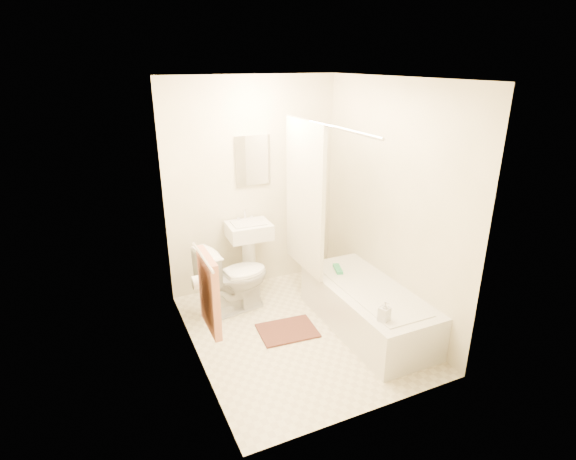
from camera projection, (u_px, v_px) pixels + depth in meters
name	position (u px, v px, depth m)	size (l,w,h in m)	color
floor	(298.00, 332.00, 4.47)	(2.40, 2.40, 0.00)	beige
ceiling	(301.00, 78.00, 3.62)	(2.40, 2.40, 0.00)	white
wall_back	(253.00, 186.00, 5.07)	(2.00, 0.02, 2.40)	beige
wall_left	(189.00, 235.00, 3.66)	(0.02, 2.40, 2.40)	beige
wall_right	(390.00, 204.00, 4.43)	(0.02, 2.40, 2.40)	beige
mirror	(253.00, 160.00, 4.94)	(0.40, 0.03, 0.55)	white
curtain_rod	(326.00, 125.00, 3.96)	(0.03, 0.03, 1.70)	silver
shower_curtain	(305.00, 198.00, 4.58)	(0.04, 0.80, 1.55)	silver
towel_bar	(203.00, 257.00, 3.50)	(0.02, 0.02, 0.60)	silver
towel	(209.00, 293.00, 3.62)	(0.06, 0.45, 0.66)	#CC7266
toilet_paper	(199.00, 282.00, 3.96)	(0.12, 0.12, 0.11)	white
toilet	(234.00, 278.00, 4.75)	(0.43, 0.76, 0.75)	white
sink	(249.00, 255.00, 5.10)	(0.47, 0.38, 0.92)	silver
bathtub	(367.00, 308.00, 4.48)	(0.68, 1.56, 0.44)	silver
bath_mat	(287.00, 331.00, 4.48)	(0.56, 0.42, 0.02)	#552E20
soap_bottle	(385.00, 311.00, 3.82)	(0.09, 0.09, 0.19)	white
scrub_brush	(338.00, 269.00, 4.75)	(0.06, 0.22, 0.04)	#2F9E61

